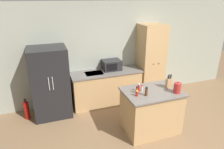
{
  "coord_description": "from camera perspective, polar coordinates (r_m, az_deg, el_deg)",
  "views": [
    {
      "loc": [
        -1.99,
        -2.55,
        2.71
      ],
      "look_at": [
        -0.58,
        1.4,
        1.05
      ],
      "focal_mm": 32.0,
      "sensor_mm": 36.0,
      "label": 1
    }
  ],
  "objects": [
    {
      "name": "refrigerator",
      "position": [
        4.85,
        -17.19,
        -2.19
      ],
      "size": [
        0.83,
        0.77,
        1.66
      ],
      "color": "black",
      "rests_on": "ground_plane"
    },
    {
      "name": "knife_block",
      "position": [
        4.28,
        15.93,
        -2.34
      ],
      "size": [
        0.12,
        0.08,
        0.31
      ],
      "color": "tan",
      "rests_on": "kitchen_island"
    },
    {
      "name": "spice_bottle_pale_salt",
      "position": [
        3.95,
        7.14,
        -4.37
      ],
      "size": [
        0.04,
        0.04,
        0.14
      ],
      "color": "#B2281E",
      "rests_on": "kitchen_island"
    },
    {
      "name": "spice_bottle_tall_dark",
      "position": [
        3.87,
        9.78,
        -4.85
      ],
      "size": [
        0.05,
        0.05,
        0.18
      ],
      "color": "#563319",
      "rests_on": "kitchen_island"
    },
    {
      "name": "spice_bottle_short_red",
      "position": [
        3.84,
        7.16,
        -5.37
      ],
      "size": [
        0.05,
        0.05,
        0.12
      ],
      "color": "#B2281E",
      "rests_on": "kitchen_island"
    },
    {
      "name": "pantry_cabinet",
      "position": [
        5.58,
        10.9,
        3.55
      ],
      "size": [
        0.65,
        0.61,
        2.03
      ],
      "color": "tan",
      "rests_on": "ground_plane"
    },
    {
      "name": "ground_plane",
      "position": [
        4.22,
        14.83,
        -19.25
      ],
      "size": [
        14.0,
        14.0,
        0.0
      ],
      "primitive_type": "plane",
      "color": "#846647"
    },
    {
      "name": "microwave",
      "position": [
        5.2,
        -0.1,
        2.76
      ],
      "size": [
        0.47,
        0.37,
        0.26
      ],
      "color": "#232326",
      "rests_on": "back_counter"
    },
    {
      "name": "kitchen_island",
      "position": [
        4.33,
        11.02,
        -10.09
      ],
      "size": [
        1.17,
        0.82,
        0.92
      ],
      "color": "tan",
      "rests_on": "ground_plane"
    },
    {
      "name": "wall_back",
      "position": [
        5.45,
        2.53,
        6.61
      ],
      "size": [
        7.2,
        0.06,
        2.6
      ],
      "color": "#9EA393",
      "rests_on": "ground_plane"
    },
    {
      "name": "back_counter",
      "position": [
        5.29,
        -1.64,
        -3.68
      ],
      "size": [
        1.82,
        0.63,
        0.9
      ],
      "color": "tan",
      "rests_on": "ground_plane"
    },
    {
      "name": "spice_bottle_amber_oil",
      "position": [
        4.02,
        7.7,
        -3.77
      ],
      "size": [
        0.04,
        0.04,
        0.17
      ],
      "color": "#B2281E",
      "rests_on": "kitchen_island"
    },
    {
      "name": "spice_bottle_green_herb",
      "position": [
        4.06,
        8.52,
        -3.88
      ],
      "size": [
        0.04,
        0.04,
        0.12
      ],
      "color": "beige",
      "rests_on": "kitchen_island"
    },
    {
      "name": "kettle",
      "position": [
        4.12,
        18.15,
        -3.65
      ],
      "size": [
        0.14,
        0.14,
        0.23
      ],
      "color": "#B72D28",
      "rests_on": "kitchen_island"
    },
    {
      "name": "fire_extinguisher",
      "position": [
        5.12,
        -23.19,
        -9.32
      ],
      "size": [
        0.11,
        0.11,
        0.52
      ],
      "color": "red",
      "rests_on": "ground_plane"
    }
  ]
}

